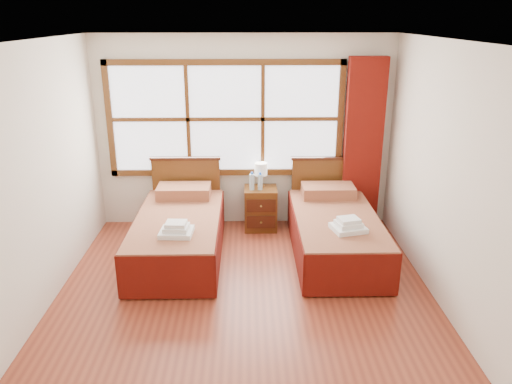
{
  "coord_description": "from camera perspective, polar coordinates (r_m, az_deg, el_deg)",
  "views": [
    {
      "loc": [
        0.03,
        -4.4,
        2.82
      ],
      "look_at": [
        0.13,
        0.7,
        1.0
      ],
      "focal_mm": 35.0,
      "sensor_mm": 36.0,
      "label": 1
    }
  ],
  "objects": [
    {
      "name": "curtain",
      "position": [
        6.9,
        12.12,
        5.37
      ],
      "size": [
        0.5,
        0.16,
        2.3
      ],
      "primitive_type": "cube",
      "color": "maroon",
      "rests_on": "wall_back"
    },
    {
      "name": "wall_left",
      "position": [
        5.08,
        -24.61,
        0.4
      ],
      "size": [
        0.0,
        4.5,
        4.5
      ],
      "primitive_type": "plane",
      "rotation": [
        1.57,
        0.0,
        1.57
      ],
      "color": "silver",
      "rests_on": "floor"
    },
    {
      "name": "towels_right",
      "position": [
        5.7,
        10.52,
        -3.78
      ],
      "size": [
        0.42,
        0.39,
        0.15
      ],
      "rotation": [
        0.0,
        0.0,
        0.25
      ],
      "color": "white",
      "rests_on": "bed_right"
    },
    {
      "name": "bed_right",
      "position": [
        6.23,
        9.01,
        -4.44
      ],
      "size": [
        1.02,
        2.04,
        0.99
      ],
      "color": "#3C190C",
      "rests_on": "floor"
    },
    {
      "name": "bottle_far",
      "position": [
        6.69,
        0.49,
        1.16
      ],
      "size": [
        0.06,
        0.06,
        0.24
      ],
      "color": "#A3C2D1",
      "rests_on": "nightstand"
    },
    {
      "name": "floor",
      "position": [
        5.23,
        -1.3,
        -13.0
      ],
      "size": [
        4.5,
        4.5,
        0.0
      ],
      "primitive_type": "plane",
      "color": "brown",
      "rests_on": "ground"
    },
    {
      "name": "wall_back",
      "position": [
        6.82,
        -1.35,
        6.77
      ],
      "size": [
        4.0,
        0.0,
        4.0
      ],
      "primitive_type": "plane",
      "rotation": [
        1.57,
        0.0,
        0.0
      ],
      "color": "silver",
      "rests_on": "floor"
    },
    {
      "name": "nightstand",
      "position": [
        6.88,
        0.53,
        -1.89
      ],
      "size": [
        0.44,
        0.44,
        0.59
      ],
      "color": "#5B3313",
      "rests_on": "floor"
    },
    {
      "name": "lamp",
      "position": [
        6.78,
        0.56,
        2.55
      ],
      "size": [
        0.17,
        0.17,
        0.34
      ],
      "color": "#B5803A",
      "rests_on": "nightstand"
    },
    {
      "name": "window",
      "position": [
        6.75,
        -3.51,
        8.33
      ],
      "size": [
        3.16,
        0.06,
        1.56
      ],
      "color": "white",
      "rests_on": "wall_back"
    },
    {
      "name": "bed_left",
      "position": [
        6.19,
        -8.79,
        -4.57
      ],
      "size": [
        1.02,
        2.04,
        0.99
      ],
      "color": "#3C190C",
      "rests_on": "floor"
    },
    {
      "name": "towels_left",
      "position": [
        5.56,
        -9.09,
        -4.26
      ],
      "size": [
        0.37,
        0.33,
        0.15
      ],
      "rotation": [
        0.0,
        0.0,
        -0.06
      ],
      "color": "white",
      "rests_on": "bed_left"
    },
    {
      "name": "bottle_near",
      "position": [
        6.69,
        -0.47,
        1.19
      ],
      "size": [
        0.07,
        0.07,
        0.25
      ],
      "color": "#A3C2D1",
      "rests_on": "nightstand"
    },
    {
      "name": "ceiling",
      "position": [
        4.41,
        -1.57,
        16.79
      ],
      "size": [
        4.5,
        4.5,
        0.0
      ],
      "primitive_type": "plane",
      "rotation": [
        3.14,
        0.0,
        0.0
      ],
      "color": "white",
      "rests_on": "wall_back"
    },
    {
      "name": "wall_right",
      "position": [
        5.06,
        21.87,
        0.71
      ],
      "size": [
        0.0,
        4.5,
        4.5
      ],
      "primitive_type": "plane",
      "rotation": [
        1.57,
        0.0,
        -1.57
      ],
      "color": "silver",
      "rests_on": "floor"
    }
  ]
}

